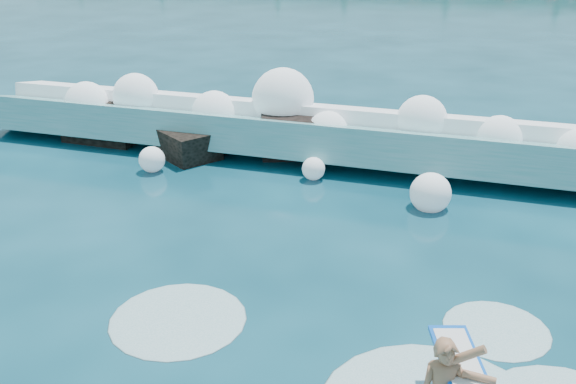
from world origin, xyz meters
TOP-DOWN VIEW (x-y plane):
  - ground at (0.00, 0.00)m, footprint 200.00×200.00m
  - breaking_wave at (0.21, 7.55)m, footprint 19.04×2.92m
  - rock_cluster at (-3.13, 7.05)m, footprint 7.93×3.20m
  - wave_spray at (-0.23, 7.54)m, footprint 14.95×4.67m

SIDE VIEW (x-z plane):
  - ground at x=0.00m, z-range 0.00..0.00m
  - rock_cluster at x=-3.13m, z-range -0.23..1.04m
  - breaking_wave at x=0.21m, z-range -0.25..1.39m
  - wave_spray at x=-0.23m, z-range -0.13..2.21m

